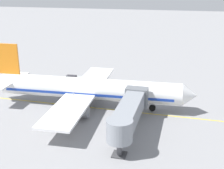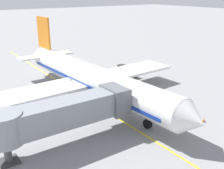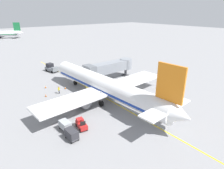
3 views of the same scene
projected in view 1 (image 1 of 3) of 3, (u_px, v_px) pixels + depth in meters
ground_plane at (87, 107)px, 52.62m from camera, size 400.00×400.00×0.00m
gate_lead_in_line at (87, 107)px, 52.62m from camera, size 0.24×80.00×0.01m
parked_airliner at (87, 89)px, 52.20m from camera, size 30.26×37.34×10.63m
jet_bridge at (129, 112)px, 42.09m from camera, size 14.65×3.50×4.98m
baggage_tug_lead at (74, 83)px, 62.76m from camera, size 1.64×2.66×1.62m
baggage_cart_front at (83, 80)px, 64.48m from camera, size 1.42×2.93×1.58m
baggage_cart_second_in_train at (71, 78)px, 65.37m from camera, size 1.42×2.93×1.58m
ground_crew_wing_walker at (143, 93)px, 56.41m from camera, size 0.53×0.62×1.69m
safety_cone_nose_left at (146, 92)px, 59.29m from camera, size 0.36×0.36×0.59m
safety_cone_nose_right at (150, 102)px, 54.09m from camera, size 0.36×0.36×0.59m
safety_cone_wing_tip at (171, 97)px, 56.49m from camera, size 0.36×0.36×0.59m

